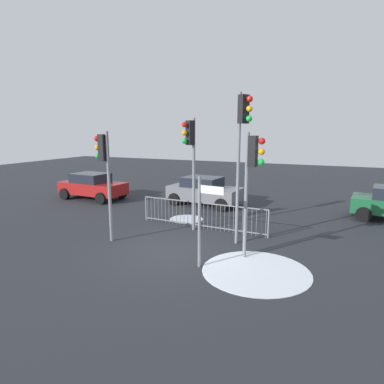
{
  "coord_description": "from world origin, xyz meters",
  "views": [
    {
      "loc": [
        4.63,
        -8.85,
        3.89
      ],
      "look_at": [
        -0.35,
        2.6,
        1.49
      ],
      "focal_mm": 30.33,
      "sensor_mm": 36.0,
      "label": 1
    }
  ],
  "objects_px": {
    "traffic_light_foreground_left": "(191,149)",
    "traffic_light_rear_left": "(104,162)",
    "traffic_light_mid_left": "(242,135)",
    "car_grey_far": "(204,190)",
    "direction_sign_post": "(202,217)",
    "traffic_light_mid_right": "(252,168)",
    "car_red_near": "(92,186)"
  },
  "relations": [
    {
      "from": "traffic_light_rear_left",
      "to": "direction_sign_post",
      "type": "distance_m",
      "value": 4.24
    },
    {
      "from": "traffic_light_mid_right",
      "to": "traffic_light_rear_left",
      "type": "distance_m",
      "value": 5.05
    },
    {
      "from": "traffic_light_mid_left",
      "to": "traffic_light_mid_right",
      "type": "relative_size",
      "value": 1.33
    },
    {
      "from": "traffic_light_foreground_left",
      "to": "car_grey_far",
      "type": "height_order",
      "value": "traffic_light_foreground_left"
    },
    {
      "from": "traffic_light_mid_left",
      "to": "car_grey_far",
      "type": "xyz_separation_m",
      "value": [
        -3.32,
        5.14,
        -2.95
      ]
    },
    {
      "from": "traffic_light_foreground_left",
      "to": "traffic_light_mid_left",
      "type": "distance_m",
      "value": 2.37
    },
    {
      "from": "traffic_light_foreground_left",
      "to": "traffic_light_rear_left",
      "type": "height_order",
      "value": "traffic_light_foreground_left"
    },
    {
      "from": "traffic_light_mid_left",
      "to": "car_red_near",
      "type": "relative_size",
      "value": 1.31
    },
    {
      "from": "traffic_light_mid_right",
      "to": "traffic_light_foreground_left",
      "type": "bearing_deg",
      "value": -120.42
    },
    {
      "from": "traffic_light_mid_right",
      "to": "car_red_near",
      "type": "xyz_separation_m",
      "value": [
        -10.33,
        5.09,
        -2.04
      ]
    },
    {
      "from": "traffic_light_mid_left",
      "to": "car_grey_far",
      "type": "bearing_deg",
      "value": -118.89
    },
    {
      "from": "traffic_light_mid_left",
      "to": "traffic_light_mid_right",
      "type": "distance_m",
      "value": 1.54
    },
    {
      "from": "traffic_light_rear_left",
      "to": "direction_sign_post",
      "type": "xyz_separation_m",
      "value": [
        3.94,
        -0.84,
        -1.33
      ]
    },
    {
      "from": "traffic_light_rear_left",
      "to": "car_grey_far",
      "type": "xyz_separation_m",
      "value": [
        1.11,
        6.59,
        -2.05
      ]
    },
    {
      "from": "traffic_light_mid_left",
      "to": "car_grey_far",
      "type": "distance_m",
      "value": 6.79
    },
    {
      "from": "direction_sign_post",
      "to": "car_grey_far",
      "type": "relative_size",
      "value": 0.67
    },
    {
      "from": "traffic_light_foreground_left",
      "to": "traffic_light_rear_left",
      "type": "relative_size",
      "value": 1.13
    },
    {
      "from": "direction_sign_post",
      "to": "traffic_light_mid_right",
      "type": "bearing_deg",
      "value": 56.29
    },
    {
      "from": "traffic_light_foreground_left",
      "to": "traffic_light_mid_left",
      "type": "bearing_deg",
      "value": -166.19
    },
    {
      "from": "traffic_light_mid_right",
      "to": "direction_sign_post",
      "type": "height_order",
      "value": "traffic_light_mid_right"
    },
    {
      "from": "traffic_light_foreground_left",
      "to": "traffic_light_mid_right",
      "type": "height_order",
      "value": "traffic_light_foreground_left"
    },
    {
      "from": "traffic_light_mid_right",
      "to": "traffic_light_rear_left",
      "type": "relative_size",
      "value": 1.0
    },
    {
      "from": "traffic_light_rear_left",
      "to": "car_red_near",
      "type": "relative_size",
      "value": 0.99
    },
    {
      "from": "traffic_light_foreground_left",
      "to": "car_red_near",
      "type": "bearing_deg",
      "value": 10.13
    },
    {
      "from": "direction_sign_post",
      "to": "car_red_near",
      "type": "relative_size",
      "value": 0.68
    },
    {
      "from": "traffic_light_foreground_left",
      "to": "traffic_light_mid_right",
      "type": "xyz_separation_m",
      "value": [
        2.78,
        -1.85,
        -0.37
      ]
    },
    {
      "from": "traffic_light_foreground_left",
      "to": "direction_sign_post",
      "type": "relative_size",
      "value": 1.64
    },
    {
      "from": "car_grey_far",
      "to": "traffic_light_rear_left",
      "type": "bearing_deg",
      "value": -92.94
    },
    {
      "from": "car_grey_far",
      "to": "traffic_light_mid_left",
      "type": "bearing_deg",
      "value": -50.57
    },
    {
      "from": "direction_sign_post",
      "to": "car_red_near",
      "type": "xyz_separation_m",
      "value": [
        -9.24,
        6.31,
        -0.73
      ]
    },
    {
      "from": "direction_sign_post",
      "to": "car_grey_far",
      "type": "height_order",
      "value": "direction_sign_post"
    },
    {
      "from": "traffic_light_mid_left",
      "to": "traffic_light_mid_right",
      "type": "height_order",
      "value": "traffic_light_mid_left"
    }
  ]
}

